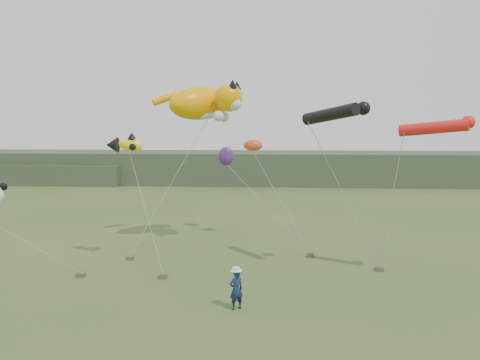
# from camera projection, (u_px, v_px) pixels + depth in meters

# --- Properties ---
(ground) EXTENTS (120.00, 120.00, 0.00)m
(ground) POSITION_uv_depth(u_px,v_px,m) (228.00, 309.00, 18.14)
(ground) COLOR #385123
(ground) RESTS_ON ground
(headland) EXTENTS (90.00, 13.00, 4.00)m
(headland) POSITION_uv_depth(u_px,v_px,m) (238.00, 168.00, 62.47)
(headland) COLOR #2D3D28
(headland) RESTS_ON ground
(festival_attendant) EXTENTS (0.68, 0.62, 1.57)m
(festival_attendant) POSITION_uv_depth(u_px,v_px,m) (236.00, 290.00, 18.07)
(festival_attendant) COLOR #131F48
(festival_attendant) RESTS_ON ground
(sandbag_anchors) EXTENTS (14.70, 4.65, 0.20)m
(sandbag_anchors) POSITION_uv_depth(u_px,v_px,m) (215.00, 266.00, 23.55)
(sandbag_anchors) COLOR brown
(sandbag_anchors) RESTS_ON ground
(cat_kite) EXTENTS (5.70, 4.48, 2.46)m
(cat_kite) POSITION_uv_depth(u_px,v_px,m) (207.00, 103.00, 27.63)
(cat_kite) COLOR #F99E00
(cat_kite) RESTS_ON ground
(fish_kite) EXTENTS (2.03, 1.37, 1.10)m
(fish_kite) POSITION_uv_depth(u_px,v_px,m) (124.00, 145.00, 23.89)
(fish_kite) COLOR yellow
(fish_kite) RESTS_ON ground
(tube_kites) EXTENTS (7.35, 3.38, 1.62)m
(tube_kites) POSITION_uv_depth(u_px,v_px,m) (379.00, 119.00, 21.45)
(tube_kites) COLOR black
(tube_kites) RESTS_ON ground
(misc_kites) EXTENTS (3.02, 2.64, 1.77)m
(misc_kites) POSITION_uv_depth(u_px,v_px,m) (236.00, 152.00, 30.50)
(misc_kites) COLOR #D44821
(misc_kites) RESTS_ON ground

